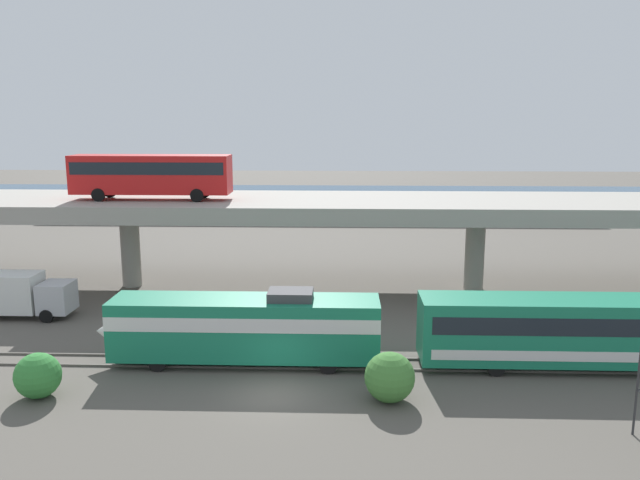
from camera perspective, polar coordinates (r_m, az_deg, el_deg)
The scene contains 16 objects.
ground_plane at distance 32.19m, azimuth -4.06°, elevation -13.62°, with size 260.00×260.00×0.00m, color #565149.
rail_strip_near at distance 35.11m, azimuth -3.50°, elevation -11.34°, with size 110.00×0.12×0.12m, color #59544C.
rail_strip_far at distance 36.55m, azimuth -3.26°, elevation -10.42°, with size 110.00×0.12×0.12m, color #59544C.
train_locomotive at distance 35.45m, azimuth -7.85°, elevation -7.53°, with size 15.56×3.04×4.18m.
train_coach_lead at distance 38.15m, azimuth 25.83°, elevation -7.25°, with size 22.20×3.04×3.86m.
highway_overpass at distance 49.70m, azimuth -1.73°, elevation 2.83°, with size 96.00×10.85×7.10m.
transit_bus_on_overpass at distance 50.37m, azimuth -14.85°, elevation 5.82°, with size 12.00×2.68×3.40m.
service_truck_west at distance 47.67m, azimuth -25.33°, elevation -4.36°, with size 6.80×2.46×3.04m.
pier_parking_lot at distance 85.09m, azimuth -0.17°, elevation 2.50°, with size 70.70×11.33×1.59m, color #9E998E.
parked_car_0 at distance 86.70m, azimuth -13.04°, elevation 3.42°, with size 4.04×1.96×1.50m.
parked_car_1 at distance 88.00m, azimuth -5.38°, elevation 3.76°, with size 4.00×1.86×1.50m.
parked_car_2 at distance 89.26m, azimuth -17.30°, elevation 3.41°, with size 4.09×1.96×1.50m.
parked_car_3 at distance 85.63m, azimuth 7.89°, elevation 3.51°, with size 4.38×1.90×1.50m.
harbor_water at distance 107.97m, azimuth 0.31°, elevation 3.89°, with size 140.00×36.00×0.01m, color navy.
shrub_left at distance 34.25m, azimuth -23.89°, elevation -11.01°, with size 2.22×2.22×2.22m, color #338237.
shrub_right at distance 31.18m, azimuth 6.24°, elevation -12.08°, with size 2.42×2.42×2.42m, color #417D35.
Camera 1 is at (3.26, -29.09, 13.40)m, focal length 35.84 mm.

